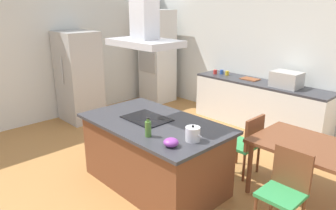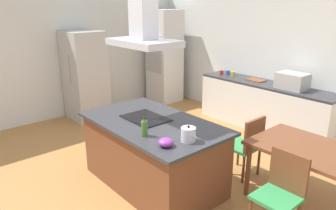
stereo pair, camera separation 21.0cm
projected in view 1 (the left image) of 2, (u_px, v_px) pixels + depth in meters
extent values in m
plane|color=#AD753D|center=(222.00, 150.00, 5.34)|extent=(16.00, 16.00, 0.00)
cube|color=silver|center=(282.00, 58.00, 6.08)|extent=(7.20, 0.10, 2.70)
cube|color=silver|center=(84.00, 51.00, 6.98)|extent=(0.10, 8.80, 2.70)
cube|color=brown|center=(155.00, 155.00, 4.23)|extent=(1.84, 1.03, 0.86)
cube|color=#333338|center=(154.00, 123.00, 4.09)|extent=(1.94, 1.13, 0.04)
cube|color=black|center=(147.00, 118.00, 4.18)|extent=(0.60, 0.44, 0.01)
cylinder|color=silver|center=(193.00, 134.00, 3.50)|extent=(0.16, 0.16, 0.16)
sphere|color=black|center=(193.00, 126.00, 3.48)|extent=(0.03, 0.03, 0.03)
cone|color=silver|center=(200.00, 136.00, 3.43)|extent=(0.06, 0.03, 0.04)
cylinder|color=#47722D|center=(148.00, 129.00, 3.61)|extent=(0.07, 0.07, 0.18)
cylinder|color=#47722D|center=(148.00, 120.00, 3.58)|extent=(0.03, 0.03, 0.04)
cylinder|color=black|center=(148.00, 118.00, 3.57)|extent=(0.04, 0.04, 0.01)
ellipsoid|color=purple|center=(171.00, 142.00, 3.38)|extent=(0.16, 0.16, 0.09)
cube|color=silver|center=(259.00, 106.00, 6.25)|extent=(2.69, 0.62, 0.86)
cube|color=#333338|center=(261.00, 83.00, 6.11)|extent=(2.69, 0.62, 0.04)
cube|color=#B2AFAA|center=(286.00, 80.00, 5.71)|extent=(0.50, 0.38, 0.28)
cylinder|color=red|center=(215.00, 72.00, 6.78)|extent=(0.08, 0.08, 0.09)
cylinder|color=#2D56B2|center=(222.00, 72.00, 6.78)|extent=(0.08, 0.08, 0.09)
cylinder|color=gold|center=(227.00, 73.00, 6.67)|extent=(0.08, 0.08, 0.09)
cube|color=brown|center=(250.00, 79.00, 6.32)|extent=(0.34, 0.24, 0.02)
cube|color=silver|center=(157.00, 56.00, 7.76)|extent=(0.70, 0.64, 2.20)
cube|color=#B2AFAA|center=(147.00, 43.00, 7.43)|extent=(0.56, 0.02, 0.36)
cube|color=#B2AFAA|center=(147.00, 62.00, 7.57)|extent=(0.56, 0.02, 0.48)
cube|color=#B2AFAA|center=(79.00, 77.00, 6.51)|extent=(0.80, 0.70, 1.82)
cylinder|color=beige|center=(62.00, 70.00, 6.17)|extent=(0.02, 0.02, 0.55)
cube|color=brown|center=(315.00, 148.00, 3.75)|extent=(1.40, 0.90, 0.04)
cylinder|color=brown|center=(250.00, 168.00, 4.05)|extent=(0.06, 0.06, 0.71)
cylinder|color=brown|center=(278.00, 150.00, 4.54)|extent=(0.06, 0.06, 0.71)
cube|color=#33934C|center=(281.00, 195.00, 3.35)|extent=(0.42, 0.42, 0.04)
cube|color=brown|center=(292.00, 168.00, 3.40)|extent=(0.42, 0.04, 0.44)
cylinder|color=brown|center=(272.00, 199.00, 3.66)|extent=(0.04, 0.04, 0.41)
cube|color=#33934C|center=(241.00, 145.00, 4.53)|extent=(0.42, 0.42, 0.04)
cube|color=brown|center=(254.00, 133.00, 4.33)|extent=(0.04, 0.42, 0.44)
cylinder|color=brown|center=(223.00, 159.00, 4.61)|extent=(0.04, 0.04, 0.41)
cylinder|color=brown|center=(237.00, 151.00, 4.84)|extent=(0.04, 0.04, 0.41)
cylinder|color=brown|center=(244.00, 168.00, 4.36)|extent=(0.04, 0.04, 0.41)
cylinder|color=brown|center=(258.00, 159.00, 4.60)|extent=(0.04, 0.04, 0.41)
cube|color=#ADADB2|center=(145.00, 43.00, 3.88)|extent=(0.90, 0.55, 0.08)
cube|color=#ADADB2|center=(144.00, 9.00, 3.76)|extent=(0.28, 0.24, 0.70)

